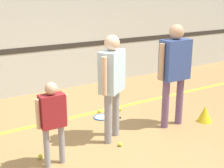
# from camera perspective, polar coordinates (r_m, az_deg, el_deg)

# --- Properties ---
(ground_plane) EXTENTS (16.00, 16.00, 0.00)m
(ground_plane) POSITION_cam_1_polar(r_m,az_deg,el_deg) (4.90, 1.49, -10.73)
(ground_plane) COLOR #A87F4C
(wall_back) EXTENTS (16.00, 0.07, 3.20)m
(wall_back) POSITION_cam_1_polar(r_m,az_deg,el_deg) (7.20, -12.58, 10.93)
(wall_back) COLOR beige
(wall_back) RESTS_ON ground_plane
(floor_stripe) EXTENTS (14.40, 0.10, 0.01)m
(floor_stripe) POSITION_cam_1_polar(r_m,az_deg,el_deg) (5.94, -5.63, -5.73)
(floor_stripe) COLOR yellow
(floor_stripe) RESTS_ON ground_plane
(person_instructor) EXTENTS (0.53, 0.47, 1.65)m
(person_instructor) POSITION_cam_1_polar(r_m,az_deg,el_deg) (4.68, 0.00, 1.32)
(person_instructor) COLOR gray
(person_instructor) RESTS_ON ground_plane
(person_student_left) EXTENTS (0.44, 0.18, 1.16)m
(person_student_left) POSITION_cam_1_polar(r_m,az_deg,el_deg) (4.11, -10.82, -5.61)
(person_student_left) COLOR gray
(person_student_left) RESTS_ON ground_plane
(person_student_right) EXTENTS (0.66, 0.28, 1.75)m
(person_student_right) POSITION_cam_1_polar(r_m,az_deg,el_deg) (5.28, 11.40, 3.45)
(person_student_right) COLOR #6B4C70
(person_student_right) RESTS_ON ground_plane
(racket_spare_on_floor) EXTENTS (0.51, 0.43, 0.03)m
(racket_spare_on_floor) POSITION_cam_1_polar(r_m,az_deg,el_deg) (5.82, -1.77, -6.09)
(racket_spare_on_floor) COLOR blue
(racket_spare_on_floor) RESTS_ON ground_plane
(tennis_ball_near_instructor) EXTENTS (0.07, 0.07, 0.07)m
(tennis_ball_near_instructor) POSITION_cam_1_polar(r_m,az_deg,el_deg) (4.79, 1.50, -10.95)
(tennis_ball_near_instructor) COLOR #CCE038
(tennis_ball_near_instructor) RESTS_ON ground_plane
(tennis_ball_by_spare_racket) EXTENTS (0.07, 0.07, 0.07)m
(tennis_ball_by_spare_racket) POSITION_cam_1_polar(r_m,az_deg,el_deg) (6.04, -2.32, -4.97)
(tennis_ball_by_spare_racket) COLOR #CCE038
(tennis_ball_by_spare_racket) RESTS_ON ground_plane
(tennis_ball_stray_left) EXTENTS (0.07, 0.07, 0.07)m
(tennis_ball_stray_left) POSITION_cam_1_polar(r_m,az_deg,el_deg) (4.58, -12.97, -12.80)
(tennis_ball_stray_left) COLOR #CCE038
(tennis_ball_stray_left) RESTS_ON ground_plane
(tennis_ball_stray_right) EXTENTS (0.07, 0.07, 0.07)m
(tennis_ball_stray_right) POSITION_cam_1_polar(r_m,az_deg,el_deg) (6.14, 1.49, -4.62)
(tennis_ball_stray_right) COLOR #CCE038
(tennis_ball_stray_right) RESTS_ON ground_plane
(training_cone) EXTENTS (0.26, 0.26, 0.30)m
(training_cone) POSITION_cam_1_polar(r_m,az_deg,el_deg) (5.85, 16.62, -5.23)
(training_cone) COLOR yellow
(training_cone) RESTS_ON ground_plane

